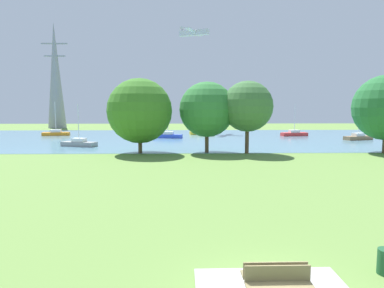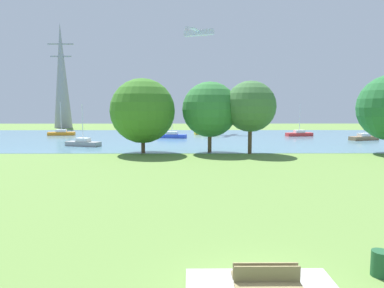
{
  "view_description": "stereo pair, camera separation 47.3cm",
  "coord_description": "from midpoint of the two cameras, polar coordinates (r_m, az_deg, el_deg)",
  "views": [
    {
      "loc": [
        -2.56,
        -8.99,
        5.25
      ],
      "look_at": [
        -1.92,
        14.51,
        2.74
      ],
      "focal_mm": 32.4,
      "sensor_mm": 36.0,
      "label": 1
    },
    {
      "loc": [
        -2.09,
        -8.99,
        5.25
      ],
      "look_at": [
        -1.92,
        14.51,
        2.74
      ],
      "focal_mm": 32.4,
      "sensor_mm": 36.0,
      "label": 2
    }
  ],
  "objects": [
    {
      "name": "ground_plane",
      "position": [
        31.52,
        2.68,
        -3.51
      ],
      "size": [
        160.0,
        160.0,
        0.0
      ],
      "primitive_type": "plane",
      "color": "olive"
    },
    {
      "name": "bench_facing_water",
      "position": [
        10.68,
        11.97,
        -20.65
      ],
      "size": [
        1.8,
        0.48,
        0.89
      ],
      "color": "#A99689",
      "rests_on": "concrete_pad"
    },
    {
      "name": "bench_facing_inland",
      "position": [
        10.21,
        12.73,
        -21.97
      ],
      "size": [
        1.8,
        0.48,
        0.89
      ],
      "color": "#A99689",
      "rests_on": "concrete_pad"
    },
    {
      "name": "water_surface",
      "position": [
        59.27,
        0.68,
        1.02
      ],
      "size": [
        140.0,
        40.0,
        0.02
      ],
      "primitive_type": "cube",
      "color": "#59899F",
      "rests_on": "ground"
    },
    {
      "name": "sailboat_orange",
      "position": [
        68.98,
        -21.66,
        1.67
      ],
      "size": [
        4.97,
        2.22,
        6.23
      ],
      "color": "orange",
      "rests_on": "water_surface"
    },
    {
      "name": "sailboat_brown",
      "position": [
        61.62,
        25.47,
        1.03
      ],
      "size": [
        5.03,
        2.97,
        5.5
      ],
      "color": "brown",
      "rests_on": "water_surface"
    },
    {
      "name": "sailboat_gray",
      "position": [
        48.88,
        -18.36,
        0.14
      ],
      "size": [
        5.03,
        2.95,
        5.63
      ],
      "color": "gray",
      "rests_on": "water_surface"
    },
    {
      "name": "sailboat_red",
      "position": [
        65.87,
        16.27,
        1.67
      ],
      "size": [
        4.99,
        2.34,
        5.84
      ],
      "color": "red",
      "rests_on": "water_surface"
    },
    {
      "name": "sailboat_yellow",
      "position": [
        66.85,
        1.5,
        1.97
      ],
      "size": [
        5.01,
        2.47,
        6.11
      ],
      "color": "yellow",
      "rests_on": "water_surface"
    },
    {
      "name": "sailboat_blue",
      "position": [
        59.23,
        -4.21,
        1.44
      ],
      "size": [
        5.01,
        2.52,
        6.88
      ],
      "color": "blue",
      "rests_on": "water_surface"
    },
    {
      "name": "tree_mid_shore",
      "position": [
        39.68,
        -8.95,
        5.4
      ],
      "size": [
        7.33,
        7.33,
        8.49
      ],
      "color": "brown",
      "rests_on": "ground"
    },
    {
      "name": "tree_west_far",
      "position": [
        39.81,
        2.14,
        5.69
      ],
      "size": [
        6.33,
        6.33,
        8.15
      ],
      "color": "brown",
      "rests_on": "ground"
    },
    {
      "name": "tree_east_near",
      "position": [
        39.53,
        8.78,
        6.12
      ],
      "size": [
        5.72,
        5.72,
        8.19
      ],
      "color": "brown",
      "rests_on": "ground"
    },
    {
      "name": "electricity_pylon",
      "position": [
        94.11,
        -21.69,
        10.41
      ],
      "size": [
        6.4,
        4.4,
        26.04
      ],
      "color": "gray",
      "rests_on": "ground"
    },
    {
      "name": "light_aircraft",
      "position": [
        75.81,
        0.12,
        17.87
      ],
      "size": [
        6.35,
        8.2,
        2.1
      ],
      "color": "silver"
    }
  ]
}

